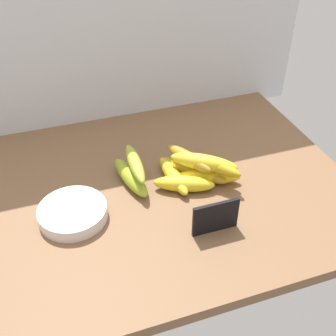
{
  "coord_description": "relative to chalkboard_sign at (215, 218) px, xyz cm",
  "views": [
    {
      "loc": [
        -19.24,
        -79.28,
        73.53
      ],
      "look_at": [
        7.74,
        0.28,
        8.0
      ],
      "focal_mm": 44.5,
      "sensor_mm": 36.0,
      "label": 1
    }
  ],
  "objects": [
    {
      "name": "banana_2",
      "position": [
        -1.73,
        15.5,
        -1.75
      ],
      "size": [
        16.05,
        9.91,
        4.22
      ],
      "primitive_type": "ellipsoid",
      "rotation": [
        0.0,
        0.0,
        5.89
      ],
      "color": "yellow",
      "rests_on": "counter_top"
    },
    {
      "name": "banana_5",
      "position": [
        6.53,
        16.09,
        1.86
      ],
      "size": [
        12.11,
        14.63,
        3.59
      ],
      "primitive_type": "ellipsoid",
      "rotation": [
        0.0,
        0.0,
        5.35
      ],
      "color": "gold",
      "rests_on": "banana_1"
    },
    {
      "name": "fruit_bowl",
      "position": [
        -30.19,
        14.53,
        -2.27
      ],
      "size": [
        16.34,
        16.34,
        3.17
      ],
      "primitive_type": "cylinder",
      "color": "silver",
      "rests_on": "counter_top"
    },
    {
      "name": "banana_7",
      "position": [
        1.4,
        20.72,
        1.93
      ],
      "size": [
        9.7,
        15.37,
        3.46
      ],
      "primitive_type": "ellipsoid",
      "rotation": [
        0.0,
        0.0,
        5.15
      ],
      "color": "#AC8224",
      "rests_on": "banana_0"
    },
    {
      "name": "banana_3",
      "position": [
        -3.14,
        19.79,
        -1.98
      ],
      "size": [
        5.06,
        16.7,
        3.76
      ],
      "primitive_type": "ellipsoid",
      "rotation": [
        0.0,
        0.0,
        1.65
      ],
      "color": "gold",
      "rests_on": "counter_top"
    },
    {
      "name": "counter_top",
      "position": [
        -12.42,
        19.22,
        -5.36
      ],
      "size": [
        110.0,
        76.0,
        3.0
      ],
      "primitive_type": "cube",
      "color": "brown",
      "rests_on": "ground"
    },
    {
      "name": "banana_6",
      "position": [
        4.34,
        17.5,
        2.19
      ],
      "size": [
        16.85,
        13.67,
        4.26
      ],
      "primitive_type": "ellipsoid",
      "rotation": [
        0.0,
        0.0,
        5.67
      ],
      "color": "yellow",
      "rests_on": "banana_1"
    },
    {
      "name": "banana_4",
      "position": [
        -13.98,
        22.43,
        -1.76
      ],
      "size": [
        7.65,
        17.68,
        4.19
      ],
      "primitive_type": "ellipsoid",
      "rotation": [
        0.0,
        0.0,
        1.78
      ],
      "color": "#96AD27",
      "rests_on": "counter_top"
    },
    {
      "name": "banana_0",
      "position": [
        2.43,
        20.08,
        -1.83
      ],
      "size": [
        16.45,
        17.48,
        4.06
      ],
      "primitive_type": "ellipsoid",
      "rotation": [
        0.0,
        0.0,
        5.45
      ],
      "color": "gold",
      "rests_on": "counter_top"
    },
    {
      "name": "banana_1",
      "position": [
        5.51,
        16.38,
        -1.9
      ],
      "size": [
        16.91,
        9.55,
        3.92
      ],
      "primitive_type": "ellipsoid",
      "rotation": [
        0.0,
        0.0,
        5.92
      ],
      "color": "yellow",
      "rests_on": "counter_top"
    },
    {
      "name": "banana_8",
      "position": [
        -12.65,
        23.05,
        1.98
      ],
      "size": [
        3.79,
        16.71,
        3.31
      ],
      "primitive_type": "ellipsoid",
      "rotation": [
        0.0,
        0.0,
        1.54
      ],
      "color": "#A6B136",
      "rests_on": "banana_4"
    },
    {
      "name": "chalkboard_sign",
      "position": [
        0.0,
        0.0,
        0.0
      ],
      "size": [
        11.0,
        1.8,
        8.4
      ],
      "color": "black",
      "rests_on": "counter_top"
    },
    {
      "name": "back_wall",
      "position": [
        -12.42,
        58.22,
        28.14
      ],
      "size": [
        130.0,
        2.0,
        70.0
      ],
      "primitive_type": "cube",
      "color": "silver",
      "rests_on": "ground"
    }
  ]
}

